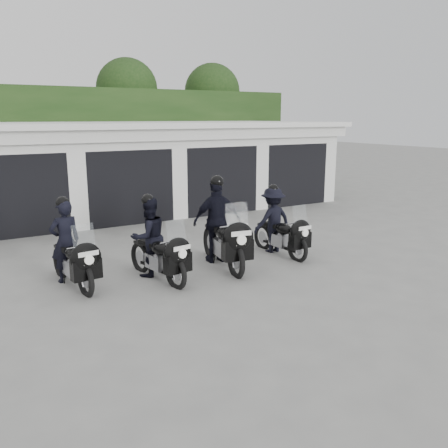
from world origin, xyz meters
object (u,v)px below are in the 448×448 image
police_bike_a (71,250)px  police_bike_d (277,224)px  police_bike_c (220,226)px  police_bike_b (154,242)px

police_bike_a → police_bike_d: bearing=-9.5°
police_bike_a → police_bike_d: police_bike_a is taller
police_bike_a → police_bike_c: (3.09, -0.28, 0.15)m
police_bike_b → police_bike_d: size_ratio=1.03×
police_bike_a → police_bike_d: size_ratio=1.04×
police_bike_a → police_bike_c: size_ratio=0.88×
police_bike_a → police_bike_d: 4.66m
police_bike_a → police_bike_c: bearing=-12.2°
police_bike_d → police_bike_c: bearing=-179.6°
police_bike_b → police_bike_d: police_bike_b is taller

